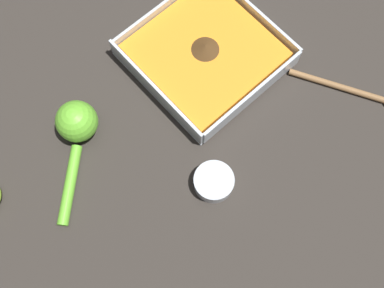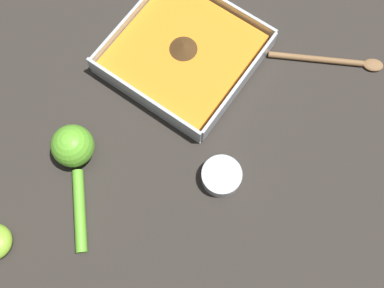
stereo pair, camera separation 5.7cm
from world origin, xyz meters
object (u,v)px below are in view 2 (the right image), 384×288
Objects in this scene: square_dish at (185,54)px; spice_bowl at (221,176)px; lemon_squeezer at (74,153)px; wooden_spoon at (332,61)px.

spice_bowl is at bearing -39.62° from square_dish.
lemon_squeezer is at bearing -98.04° from square_dish.
spice_bowl is at bearing -105.39° from lemon_squeezer.
square_dish is 0.29m from wooden_spoon.
spice_bowl is at bearing -126.98° from wooden_spoon.
spice_bowl is 0.27m from lemon_squeezer.
square_dish is 3.60× the size of spice_bowl.
spice_bowl reaches higher than wooden_spoon.
wooden_spoon is (0.24, 0.16, -0.01)m from square_dish.
square_dish is at bearing 140.38° from spice_bowl.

